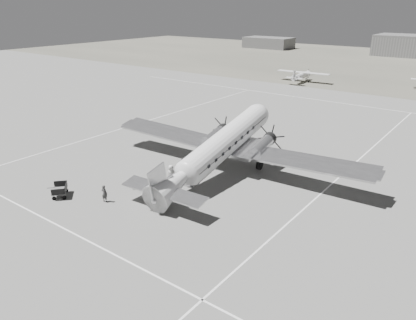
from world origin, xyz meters
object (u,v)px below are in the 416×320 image
object	(u,v)px
ground_crew	(104,194)
passenger	(171,174)
light_plane_left	(302,76)
baggage_cart_near	(141,185)
shed_secondary	(268,43)
dc3_airliner	(220,148)
ramp_agent	(161,179)
baggage_cart_far	(60,190)

from	to	relation	value
ground_crew	passenger	bearing A→B (deg)	-119.87
light_plane_left	baggage_cart_near	size ratio (longest dim) A/B	7.71
light_plane_left	shed_secondary	bearing A→B (deg)	121.44
dc3_airliner	ramp_agent	world-z (taller)	dc3_airliner
baggage_cart_near	light_plane_left	bearing A→B (deg)	89.61
light_plane_left	baggage_cart_far	size ratio (longest dim) A/B	6.05
baggage_cart_near	ground_crew	size ratio (longest dim) A/B	0.98
shed_secondary	passenger	world-z (taller)	shed_secondary
shed_secondary	dc3_airliner	size ratio (longest dim) A/B	0.61
light_plane_left	baggage_cart_far	world-z (taller)	light_plane_left
shed_secondary	baggage_cart_far	bearing A→B (deg)	-68.91
dc3_airliner	passenger	bearing A→B (deg)	-122.47
dc3_airliner	ground_crew	bearing A→B (deg)	-115.73
shed_secondary	baggage_cart_far	world-z (taller)	shed_secondary
ground_crew	ramp_agent	world-z (taller)	ramp_agent
passenger	ground_crew	bearing A→B (deg)	-175.20
dc3_airliner	light_plane_left	bearing A→B (deg)	103.33
light_plane_left	ground_crew	world-z (taller)	light_plane_left
shed_secondary	ground_crew	bearing A→B (deg)	-67.03
baggage_cart_near	ramp_agent	xyz separation A→B (m)	(1.47, 1.16, 0.55)
dc3_airliner	baggage_cart_far	distance (m)	15.37
baggage_cart_near	ramp_agent	bearing A→B (deg)	26.87
dc3_airliner	light_plane_left	xyz separation A→B (m)	(-15.51, 52.94, -1.59)
dc3_airliner	baggage_cart_far	world-z (taller)	dc3_airliner
baggage_cart_near	ramp_agent	distance (m)	1.95
light_plane_left	ground_crew	xyz separation A→B (m)	(10.97, -63.78, -0.44)
ramp_agent	passenger	world-z (taller)	ramp_agent
ground_crew	light_plane_left	bearing A→B (deg)	-92.55
light_plane_left	ground_crew	distance (m)	64.72
shed_secondary	baggage_cart_near	xyz separation A→B (m)	(53.23, -120.43, -1.57)
passenger	baggage_cart_far	bearing A→B (deg)	165.21
baggage_cart_far	dc3_airliner	bearing A→B (deg)	97.06
light_plane_left	passenger	distance (m)	58.86
light_plane_left	baggage_cart_far	bearing A→B (deg)	-87.15
ramp_agent	passenger	distance (m)	1.51
baggage_cart_far	ground_crew	world-z (taller)	ground_crew
dc3_airliner	baggage_cart_far	xyz separation A→B (m)	(-8.62, -12.52, -2.26)
shed_secondary	baggage_cart_far	size ratio (longest dim) A/B	9.24
shed_secondary	ramp_agent	distance (m)	131.22
dc3_airliner	baggage_cart_near	distance (m)	8.48
shed_secondary	dc3_airliner	bearing A→B (deg)	-63.23
dc3_airliner	light_plane_left	size ratio (longest dim) A/B	2.50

